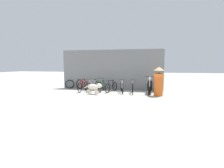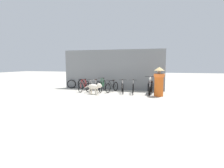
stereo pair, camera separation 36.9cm
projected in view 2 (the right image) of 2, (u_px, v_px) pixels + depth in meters
The scene contains 13 objects.
ground_plane at pixel (95, 99), 8.96m from camera, with size 60.00×60.00×0.00m, color #B7B2A5.
shop_wall_back at pixel (112, 70), 12.26m from camera, with size 7.15×0.20×2.78m.
bicycle_0 at pixel (84, 86), 11.54m from camera, with size 0.46×1.73×0.83m.
bicycle_1 at pixel (94, 86), 11.58m from camera, with size 0.57×1.64×0.80m.
bicycle_2 at pixel (102, 86), 11.39m from camera, with size 0.46×1.68×0.92m.
bicycle_3 at pixel (112, 87), 11.26m from camera, with size 0.56×1.55×0.79m.
bicycle_4 at pixel (122, 87), 10.89m from camera, with size 0.54×1.58×0.86m.
bicycle_5 at pixel (133, 87), 10.70m from camera, with size 0.46×1.72×0.87m.
motorcycle at pixel (151, 87), 10.51m from camera, with size 0.58×1.92×1.08m.
stray_dog at pixel (95, 87), 10.37m from camera, with size 1.24×0.54×0.67m.
person_in_robes at pixel (159, 81), 9.68m from camera, with size 0.62×0.62×1.63m.
spare_tire_left at pixel (72, 84), 12.92m from camera, with size 0.61×0.30×0.64m.
spare_tire_right at pixel (81, 84), 12.71m from camera, with size 0.65×0.31×0.69m.
Camera 2 is at (3.12, -8.29, 1.77)m, focal length 28.00 mm.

